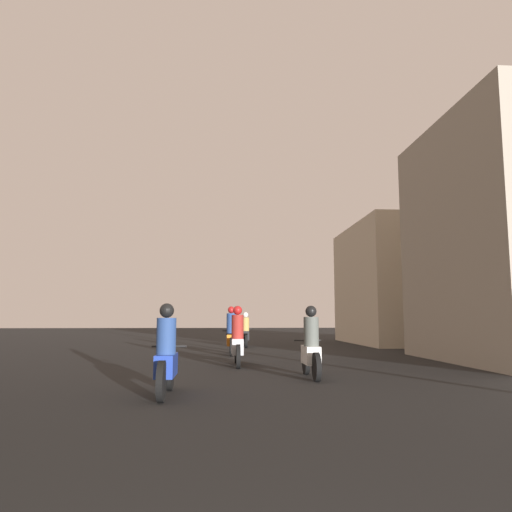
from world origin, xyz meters
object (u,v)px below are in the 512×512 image
object	(u,v)px
motorcycle_orange	(231,336)
motorcycle_black	(245,333)
building_right_far	(410,284)
motorcycle_white	(311,349)
motorcycle_silver	(237,342)
motorcycle_blue	(166,359)

from	to	relation	value
motorcycle_orange	motorcycle_black	distance (m)	4.42
building_right_far	motorcycle_orange	bearing A→B (deg)	-143.11
motorcycle_white	motorcycle_silver	bearing A→B (deg)	124.85
motorcycle_white	motorcycle_silver	distance (m)	3.14
motorcycle_black	motorcycle_white	bearing A→B (deg)	-83.04
motorcycle_black	motorcycle_orange	bearing A→B (deg)	-96.68
motorcycle_blue	motorcycle_white	size ratio (longest dim) A/B	1.03
motorcycle_orange	motorcycle_black	size ratio (longest dim) A/B	1.06
motorcycle_blue	motorcycle_black	distance (m)	13.47
motorcycle_white	motorcycle_blue	bearing A→B (deg)	-134.83
motorcycle_white	motorcycle_black	size ratio (longest dim) A/B	0.98
building_right_far	motorcycle_white	bearing A→B (deg)	-118.88
motorcycle_black	motorcycle_blue	bearing A→B (deg)	-95.85
motorcycle_black	building_right_far	world-z (taller)	building_right_far
motorcycle_white	building_right_far	world-z (taller)	building_right_far
motorcycle_blue	motorcycle_orange	world-z (taller)	motorcycle_orange
motorcycle_blue	motorcycle_orange	distance (m)	9.05
motorcycle_orange	motorcycle_blue	bearing A→B (deg)	-89.10
motorcycle_silver	motorcycle_orange	world-z (taller)	motorcycle_orange
motorcycle_silver	building_right_far	world-z (taller)	building_right_far
motorcycle_blue	motorcycle_black	xyz separation A→B (m)	(1.93, 13.33, 0.01)
motorcycle_white	motorcycle_orange	bearing A→B (deg)	109.83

